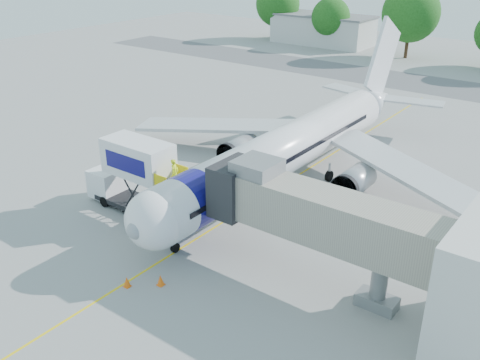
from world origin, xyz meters
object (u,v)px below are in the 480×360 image
Objects in this scene: catering_hiloader at (133,175)px; ground_tug at (73,280)px; aircraft at (291,147)px; jet_bridge at (308,212)px.

catering_hiloader is 10.33m from ground_tug.
aircraft reaches higher than jet_bridge.
ground_tug is at bearing -136.80° from jet_bridge.
ground_tug is (-9.62, -9.04, -3.52)m from jet_bridge.
jet_bridge is at bearing 0.01° from catering_hiloader.
jet_bridge reaches higher than catering_hiloader.
catering_hiloader is (-14.25, -0.00, -1.58)m from jet_bridge.
catering_hiloader is at bearing -179.99° from jet_bridge.
aircraft reaches higher than ground_tug.
ground_tug is at bearing -94.62° from aircraft.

